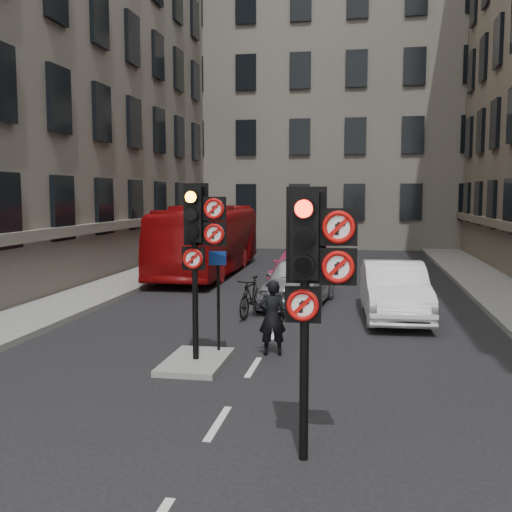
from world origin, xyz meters
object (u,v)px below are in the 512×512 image
(car_silver, at_px, (299,280))
(bus_red, at_px, (209,239))
(car_pink, at_px, (301,267))
(motorcycle, at_px, (251,297))
(car_white, at_px, (394,290))
(signal_near, at_px, (312,265))
(info_sign, at_px, (218,287))
(motorcyclist, at_px, (272,318))
(signal_far, at_px, (199,233))

(car_silver, distance_m, bus_red, 8.25)
(car_pink, relative_size, motorcycle, 2.62)
(car_white, relative_size, motorcycle, 2.52)
(car_silver, bearing_deg, car_white, -21.99)
(car_pink, bearing_deg, signal_near, -83.72)
(signal_near, xyz_separation_m, info_sign, (-2.39, 4.74, -1.07))
(car_white, height_order, info_sign, info_sign)
(car_white, bearing_deg, info_sign, -132.88)
(bus_red, distance_m, motorcyclist, 13.61)
(motorcyclist, bearing_deg, bus_red, -83.02)
(car_pink, bearing_deg, motorcycle, -97.91)
(signal_near, height_order, signal_far, signal_far)
(signal_far, xyz_separation_m, motorcycle, (0.15, 4.93, -2.14))
(signal_far, bearing_deg, motorcyclist, 36.86)
(motorcycle, bearing_deg, signal_near, -65.85)
(signal_near, bearing_deg, info_sign, 116.73)
(car_white, xyz_separation_m, info_sign, (-3.93, -4.74, 0.73))
(car_silver, relative_size, info_sign, 2.12)
(motorcyclist, bearing_deg, signal_near, 90.71)
(signal_far, distance_m, bus_red, 14.22)
(car_silver, xyz_separation_m, car_white, (2.86, -1.50, 0.01))
(car_white, height_order, motorcycle, car_white)
(signal_far, xyz_separation_m, info_sign, (0.21, 0.74, -1.19))
(signal_near, distance_m, info_sign, 5.41)
(signal_near, relative_size, car_silver, 0.78)
(car_white, bearing_deg, signal_near, -102.48)
(motorcycle, height_order, info_sign, info_sign)
(car_silver, xyz_separation_m, motorcyclist, (0.06, -5.98, 0.05))
(car_silver, bearing_deg, motorcycle, -113.08)
(signal_near, xyz_separation_m, car_white, (1.54, 9.48, -1.80))
(car_white, xyz_separation_m, car_pink, (-3.17, 5.33, -0.07))
(signal_far, bearing_deg, car_silver, 79.59)
(signal_near, height_order, bus_red, signal_near)
(motorcycle, xyz_separation_m, motorcyclist, (1.19, -3.93, 0.26))
(signal_far, distance_m, motorcyclist, 2.52)
(car_pink, relative_size, motorcyclist, 2.99)
(signal_near, xyz_separation_m, motorcycle, (-2.45, 8.93, -2.02))
(signal_far, relative_size, motorcycle, 1.90)
(signal_far, relative_size, car_silver, 0.78)
(bus_red, bearing_deg, motorcyclist, -70.55)
(car_silver, bearing_deg, car_pink, 100.51)
(motorcycle, bearing_deg, signal_far, -82.94)
(info_sign, bearing_deg, bus_red, 94.61)
(signal_far, distance_m, motorcycle, 5.38)
(motorcyclist, bearing_deg, signal_far, 23.49)
(info_sign, bearing_deg, motorcycle, 79.99)
(signal_far, height_order, car_pink, signal_far)
(signal_near, height_order, motorcycle, signal_near)
(car_silver, bearing_deg, bus_red, 130.40)
(car_white, distance_m, bus_red, 11.21)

